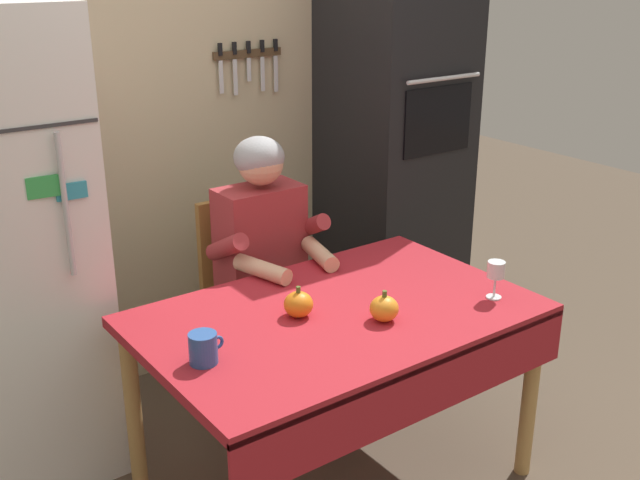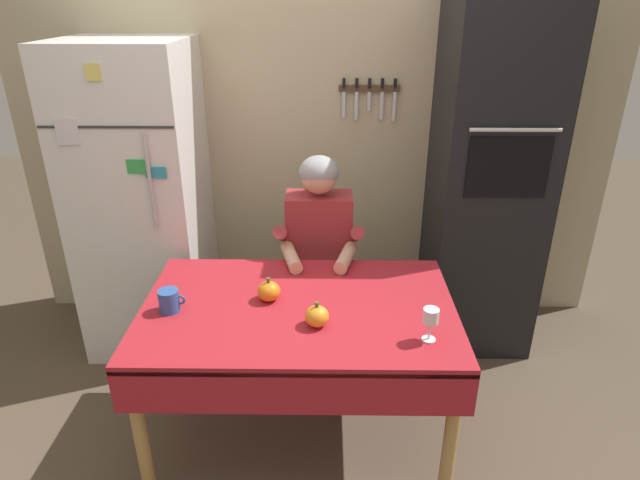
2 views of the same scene
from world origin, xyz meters
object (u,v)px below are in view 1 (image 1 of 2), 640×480
at_px(pumpkin_large, 298,304).
at_px(coffee_mug, 204,348).
at_px(wall_oven, 394,140).
at_px(dining_table, 340,334).
at_px(seated_person, 269,257).
at_px(wine_glass, 496,272).
at_px(chair_behind_person, 248,291).
at_px(pumpkin_medium, 384,309).

bearing_deg(pumpkin_large, coffee_mug, -167.25).
distance_m(wall_oven, pumpkin_large, 1.49).
height_order(coffee_mug, pumpkin_large, pumpkin_large).
distance_m(dining_table, coffee_mug, 0.58).
bearing_deg(seated_person, wine_glass, -61.58).
distance_m(wall_oven, seated_person, 1.06).
height_order(chair_behind_person, seated_person, seated_person).
xyz_separation_m(chair_behind_person, coffee_mug, (-0.64, -0.82, 0.28)).
xyz_separation_m(seated_person, coffee_mug, (-0.64, -0.63, 0.05)).
relative_size(coffee_mug, pumpkin_large, 1.04).
xyz_separation_m(coffee_mug, pumpkin_medium, (0.65, -0.11, -0.00)).
height_order(wine_glass, pumpkin_large, wine_glass).
xyz_separation_m(wall_oven, coffee_mug, (-1.61, -0.95, -0.26)).
height_order(dining_table, seated_person, seated_person).
relative_size(wine_glass, pumpkin_medium, 1.29).
xyz_separation_m(chair_behind_person, wine_glass, (0.45, -1.03, 0.33)).
height_order(dining_table, pumpkin_large, pumpkin_large).
height_order(seated_person, wine_glass, seated_person).
bearing_deg(wall_oven, pumpkin_medium, -132.33).
xyz_separation_m(dining_table, coffee_mug, (-0.56, -0.03, 0.13)).
bearing_deg(wine_glass, pumpkin_large, 155.84).
relative_size(wall_oven, seated_person, 1.69).
bearing_deg(wall_oven, coffee_mug, -149.42).
bearing_deg(dining_table, pumpkin_medium, -57.58).
distance_m(coffee_mug, wine_glass, 1.12).
relative_size(wall_oven, pumpkin_medium, 18.63).
height_order(dining_table, pumpkin_medium, pumpkin_medium).
bearing_deg(pumpkin_large, chair_behind_person, 73.17).
height_order(chair_behind_person, pumpkin_large, chair_behind_person).
distance_m(seated_person, wine_glass, 0.96).
height_order(wall_oven, pumpkin_large, wall_oven).
xyz_separation_m(wall_oven, pumpkin_large, (-1.19, -0.86, -0.26)).
xyz_separation_m(dining_table, seated_person, (0.08, 0.60, 0.08)).
relative_size(seated_person, pumpkin_medium, 11.05).
bearing_deg(chair_behind_person, wine_glass, -66.17).
xyz_separation_m(chair_behind_person, seated_person, (-0.00, -0.19, 0.23)).
xyz_separation_m(seated_person, wine_glass, (0.45, -0.84, 0.11)).
height_order(seated_person, coffee_mug, seated_person).
bearing_deg(seated_person, dining_table, -97.94).
bearing_deg(pumpkin_medium, seated_person, 90.14).
height_order(wall_oven, seated_person, wall_oven).
bearing_deg(chair_behind_person, dining_table, -96.06).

